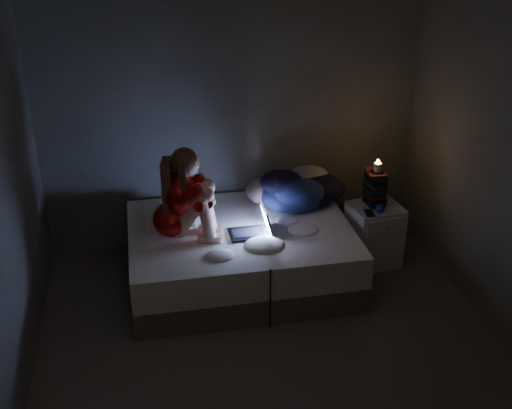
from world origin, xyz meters
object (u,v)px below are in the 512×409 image
object	(u,v)px
bed	(241,254)
laptop	(249,222)
nightstand	(373,234)
phone	(367,212)
candle	(377,169)
woman	(171,194)

from	to	relation	value
bed	laptop	size ratio (longest dim) A/B	5.40
nightstand	phone	distance (m)	0.35
nightstand	candle	xyz separation A→B (m)	(-0.01, 0.04, 0.65)
bed	woman	bearing A→B (deg)	-174.04
laptop	candle	xyz separation A→B (m)	(1.21, 0.23, 0.29)
laptop	phone	xyz separation A→B (m)	(1.09, 0.08, -0.06)
laptop	candle	size ratio (longest dim) A/B	4.50
candle	phone	world-z (taller)	candle
laptop	nightstand	bearing A→B (deg)	8.03
candle	laptop	bearing A→B (deg)	-169.14
bed	candle	size ratio (longest dim) A/B	24.28
nightstand	laptop	bearing A→B (deg)	-178.89
nightstand	candle	world-z (taller)	candle
bed	candle	world-z (taller)	candle
woman	phone	bearing A→B (deg)	10.26
nightstand	candle	size ratio (longest dim) A/B	7.45
phone	laptop	bearing A→B (deg)	-161.20
laptop	nightstand	size ratio (longest dim) A/B	0.60
phone	candle	bearing A→B (deg)	64.75
phone	nightstand	bearing A→B (deg)	54.86
bed	woman	distance (m)	0.90
bed	candle	xyz separation A→B (m)	(1.27, 0.10, 0.68)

